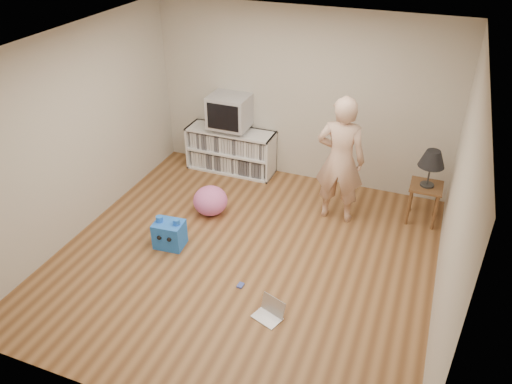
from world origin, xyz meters
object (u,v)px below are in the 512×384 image
at_px(plush_pink, 210,201).
at_px(dvd_deck, 230,128).
at_px(table_lamp, 432,159).
at_px(person, 340,160).
at_px(crt_tv, 230,111).
at_px(media_unit, 231,150).
at_px(laptop, 270,312).
at_px(side_table, 425,194).
at_px(plush_blue, 169,234).

bearing_deg(plush_pink, dvd_deck, 100.56).
relative_size(table_lamp, person, 0.29).
bearing_deg(dvd_deck, crt_tv, -90.00).
bearing_deg(plush_pink, media_unit, 100.43).
bearing_deg(laptop, plush_pink, 152.78).
bearing_deg(laptop, side_table, 81.68).
bearing_deg(table_lamp, crt_tv, 173.05).
distance_m(media_unit, table_lamp, 3.09).
relative_size(laptop, plush_pink, 0.75).
xyz_separation_m(dvd_deck, crt_tv, (0.00, -0.00, 0.29)).
relative_size(dvd_deck, table_lamp, 0.87).
xyz_separation_m(table_lamp, person, (-1.12, -0.35, -0.06)).
distance_m(person, plush_blue, 2.40).
xyz_separation_m(person, plush_blue, (-1.82, -1.41, -0.71)).
bearing_deg(person, table_lamp, -165.00).
xyz_separation_m(crt_tv, laptop, (1.69, -2.83, -0.96)).
height_order(dvd_deck, crt_tv, crt_tv).
distance_m(plush_blue, plush_pink, 0.88).
distance_m(dvd_deck, plush_blue, 2.20).
distance_m(media_unit, plush_pink, 1.31).
distance_m(table_lamp, plush_pink, 3.01).
distance_m(dvd_deck, crt_tv, 0.29).
relative_size(side_table, table_lamp, 1.07).
bearing_deg(laptop, dvd_deck, 140.74).
xyz_separation_m(laptop, plush_blue, (-1.61, 0.70, 0.12)).
bearing_deg(table_lamp, person, -162.70).
bearing_deg(person, media_unit, -23.52).
bearing_deg(person, side_table, -165.00).
bearing_deg(media_unit, person, -21.23).
distance_m(dvd_deck, person, 2.03).
xyz_separation_m(person, plush_pink, (-1.65, -0.55, -0.68)).
bearing_deg(table_lamp, dvd_deck, 172.99).
bearing_deg(plush_blue, dvd_deck, 86.93).
distance_m(dvd_deck, laptop, 3.36).
distance_m(side_table, table_lamp, 0.53).
height_order(media_unit, crt_tv, crt_tv).
height_order(person, plush_blue, person).
relative_size(crt_tv, laptop, 1.66).
distance_m(media_unit, dvd_deck, 0.39).
bearing_deg(dvd_deck, media_unit, 90.00).
distance_m(media_unit, plush_blue, 2.15).
relative_size(person, plush_blue, 4.17).
bearing_deg(table_lamp, laptop, -118.26).
bearing_deg(side_table, plush_blue, -149.07).
xyz_separation_m(crt_tv, person, (1.89, -0.72, -0.13)).
bearing_deg(table_lamp, plush_blue, -149.07).
height_order(dvd_deck, person, person).
distance_m(table_lamp, person, 1.17).
bearing_deg(plush_pink, crt_tv, 100.59).
bearing_deg(media_unit, side_table, -7.31).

